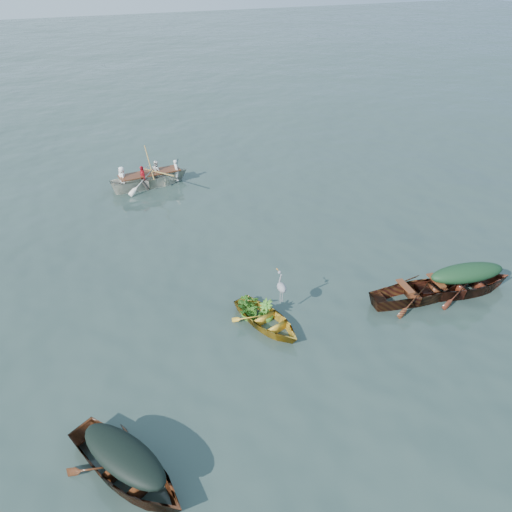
% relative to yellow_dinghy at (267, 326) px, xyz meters
% --- Properties ---
extents(ground, '(140.00, 140.00, 0.00)m').
position_rel_yellow_dinghy_xyz_m(ground, '(0.91, -0.61, 0.00)').
color(ground, '#2D3F39').
rests_on(ground, ground).
extents(yellow_dinghy, '(2.08, 3.05, 0.73)m').
position_rel_yellow_dinghy_xyz_m(yellow_dinghy, '(0.00, 0.00, 0.00)').
color(yellow_dinghy, gold).
rests_on(yellow_dinghy, ground).
extents(dark_covered_boat, '(3.19, 4.00, 0.96)m').
position_rel_yellow_dinghy_xyz_m(dark_covered_boat, '(-4.13, -3.16, 0.00)').
color(dark_covered_boat, '#4C2711').
rests_on(dark_covered_boat, ground).
extents(green_tarp_boat, '(4.22, 1.79, 0.93)m').
position_rel_yellow_dinghy_xyz_m(green_tarp_boat, '(5.86, -0.67, 0.00)').
color(green_tarp_boat, '#571C14').
rests_on(green_tarp_boat, ground).
extents(open_wooden_boat, '(4.16, 1.56, 0.93)m').
position_rel_yellow_dinghy_xyz_m(open_wooden_boat, '(4.45, -0.48, 0.00)').
color(open_wooden_boat, '#5C3417').
rests_on(open_wooden_boat, ground).
extents(rowed_boat, '(4.69, 1.90, 1.10)m').
position_rel_yellow_dinghy_xyz_m(rowed_boat, '(-1.15, 10.03, 0.00)').
color(rowed_boat, white).
rests_on(rowed_boat, ground).
extents(dark_tarp_cover, '(1.75, 2.20, 0.40)m').
position_rel_yellow_dinghy_xyz_m(dark_tarp_cover, '(-4.13, -3.16, 0.68)').
color(dark_tarp_cover, black).
rests_on(dark_tarp_cover, dark_covered_boat).
extents(green_tarp_cover, '(2.32, 0.99, 0.52)m').
position_rel_yellow_dinghy_xyz_m(green_tarp_cover, '(5.86, -0.67, 0.73)').
color(green_tarp_cover, '#14311B').
rests_on(green_tarp_cover, green_tarp_boat).
extents(thwart_benches, '(2.09, 0.91, 0.04)m').
position_rel_yellow_dinghy_xyz_m(thwart_benches, '(4.45, -0.48, 0.49)').
color(thwart_benches, '#562914').
rests_on(thwart_benches, open_wooden_boat).
extents(heron, '(0.40, 0.47, 0.92)m').
position_rel_yellow_dinghy_xyz_m(heron, '(0.50, 0.23, 0.83)').
color(heron, gray).
rests_on(heron, yellow_dinghy).
extents(dinghy_weeds, '(0.96, 1.08, 0.60)m').
position_rel_yellow_dinghy_xyz_m(dinghy_weeds, '(-0.16, 0.53, 0.67)').
color(dinghy_weeds, '#32701D').
rests_on(dinghy_weeds, yellow_dinghy).
extents(rowers, '(3.32, 1.60, 0.76)m').
position_rel_yellow_dinghy_xyz_m(rowers, '(-1.15, 10.03, 0.93)').
color(rowers, silver).
rests_on(rowers, rowed_boat).
extents(oars, '(0.90, 2.65, 0.06)m').
position_rel_yellow_dinghy_xyz_m(oars, '(-1.15, 10.03, 0.58)').
color(oars, olive).
rests_on(oars, rowed_boat).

